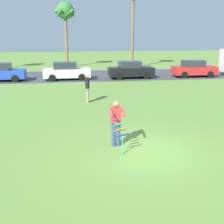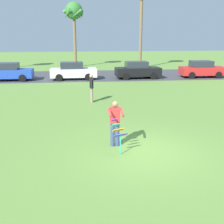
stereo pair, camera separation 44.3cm
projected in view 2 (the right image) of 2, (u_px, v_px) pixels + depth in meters
The scene contains 10 objects.
ground_plane at pixel (143, 152), 10.14m from camera, with size 120.00×120.00×0.00m, color olive.
road_strip at pixel (102, 75), 28.88m from camera, with size 120.00×8.00×0.01m, color #424247.
person_kite_flyer at pixel (115, 122), 10.46m from camera, with size 0.54×0.65×1.73m.
kite_held at pixel (118, 131), 9.87m from camera, with size 0.56×0.72×1.20m.
parked_car_blue at pixel (8, 72), 25.47m from camera, with size 4.21×1.85×1.60m.
parked_car_white at pixel (73, 71), 26.08m from camera, with size 4.25×1.93×1.60m.
parked_car_black at pixel (138, 70), 26.71m from camera, with size 4.26×1.96×1.60m.
parked_car_red at pixel (202, 69), 27.39m from camera, with size 4.23×1.89×1.60m.
palm_tree_right_near at pixel (74, 13), 34.59m from camera, with size 2.58×2.71×7.85m.
person_walker_near at pixel (91, 87), 17.35m from camera, with size 0.23×0.57×1.73m.
Camera 2 is at (-2.14, -9.21, 4.09)m, focal length 45.54 mm.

